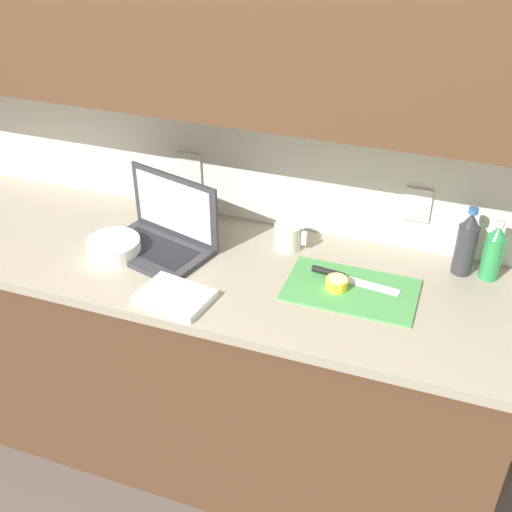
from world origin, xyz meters
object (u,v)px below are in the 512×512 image
object	(u,v)px
laptop	(163,232)
bottle_oil_tall	(493,252)
cutting_board	(351,290)
lemon_half_cut	(337,284)
knife	(340,276)
measuring_cup	(288,236)
bowl_white	(114,248)
bottle_green_soda	(466,244)

from	to	relation	value
laptop	bottle_oil_tall	distance (m)	1.10
cutting_board	lemon_half_cut	world-z (taller)	lemon_half_cut
knife	measuring_cup	xyz separation A→B (m)	(-0.22, 0.13, 0.03)
bottle_oil_tall	bowl_white	distance (m)	1.26
lemon_half_cut	measuring_cup	world-z (taller)	measuring_cup
cutting_board	bottle_oil_tall	xyz separation A→B (m)	(0.41, 0.23, 0.09)
laptop	lemon_half_cut	size ratio (longest dim) A/B	5.85
measuring_cup	knife	bearing A→B (deg)	-31.23
laptop	bottle_green_soda	size ratio (longest dim) A/B	1.74
laptop	lemon_half_cut	xyz separation A→B (m)	(0.63, -0.05, -0.03)
bottle_green_soda	cutting_board	bearing A→B (deg)	-144.59
knife	lemon_half_cut	distance (m)	0.06
cutting_board	knife	xyz separation A→B (m)	(-0.05, 0.05, 0.01)
bottle_green_soda	measuring_cup	world-z (taller)	bottle_green_soda
laptop	bottle_oil_tall	size ratio (longest dim) A/B	1.99
laptop	bowl_white	xyz separation A→B (m)	(-0.14, -0.11, -0.03)
knife	bottle_oil_tall	xyz separation A→B (m)	(0.45, 0.18, 0.08)
cutting_board	bottle_oil_tall	distance (m)	0.47
cutting_board	knife	bearing A→B (deg)	137.07
bottle_green_soda	measuring_cup	bearing A→B (deg)	-175.12
knife	bowl_white	bearing A→B (deg)	-165.17
bottle_oil_tall	bottle_green_soda	bearing A→B (deg)	-180.00
cutting_board	bowl_white	bearing A→B (deg)	-174.84
lemon_half_cut	bowl_white	xyz separation A→B (m)	(-0.77, -0.06, 0.00)
laptop	bowl_white	distance (m)	0.18
laptop	cutting_board	bearing A→B (deg)	12.63
lemon_half_cut	knife	bearing A→B (deg)	93.08
laptop	bottle_green_soda	distance (m)	1.02
knife	bottle_green_soda	size ratio (longest dim) A/B	1.23
knife	bottle_green_soda	xyz separation A→B (m)	(0.37, 0.18, 0.09)
lemon_half_cut	bowl_white	world-z (taller)	bowl_white
bottle_green_soda	bottle_oil_tall	world-z (taller)	bottle_green_soda
laptop	measuring_cup	xyz separation A→B (m)	(0.41, 0.14, -0.02)
bowl_white	laptop	bearing A→B (deg)	37.81
measuring_cup	bowl_white	xyz separation A→B (m)	(-0.55, -0.25, -0.01)
lemon_half_cut	bottle_green_soda	xyz separation A→B (m)	(0.37, 0.24, 0.08)
knife	bottle_green_soda	bearing A→B (deg)	32.39
lemon_half_cut	measuring_cup	xyz separation A→B (m)	(-0.22, 0.19, 0.02)
knife	measuring_cup	world-z (taller)	measuring_cup
knife	cutting_board	bearing A→B (deg)	-36.89
cutting_board	bottle_oil_tall	size ratio (longest dim) A/B	1.98
knife	bowl_white	xyz separation A→B (m)	(-0.77, -0.12, 0.01)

